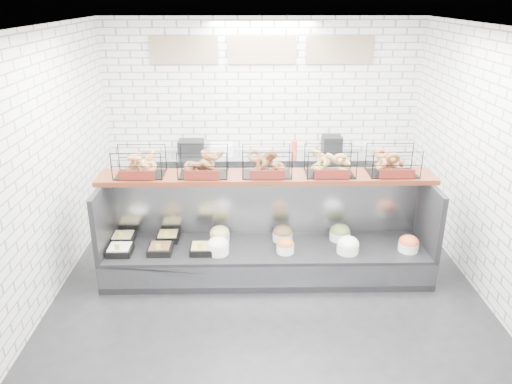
{
  "coord_description": "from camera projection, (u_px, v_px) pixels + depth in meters",
  "views": [
    {
      "loc": [
        -0.23,
        -5.2,
        3.32
      ],
      "look_at": [
        -0.13,
        0.45,
        1.06
      ],
      "focal_mm": 35.0,
      "sensor_mm": 36.0,
      "label": 1
    }
  ],
  "objects": [
    {
      "name": "prep_counter",
      "position": [
        262.0,
        180.0,
        8.14
      ],
      "size": [
        4.0,
        0.6,
        1.2
      ],
      "color": "#93969B",
      "rests_on": "ground"
    },
    {
      "name": "ground",
      "position": [
        267.0,
        286.0,
        6.06
      ],
      "size": [
        5.5,
        5.5,
        0.0
      ],
      "primitive_type": "plane",
      "color": "black",
      "rests_on": "ground"
    },
    {
      "name": "room_shell",
      "position": [
        267.0,
        108.0,
        5.86
      ],
      "size": [
        5.02,
        5.51,
        3.01
      ],
      "color": "white",
      "rests_on": "ground"
    },
    {
      "name": "bagel_shelf",
      "position": [
        267.0,
        165.0,
        6.03
      ],
      "size": [
        4.1,
        0.5,
        0.4
      ],
      "color": "#481C0F",
      "rests_on": "display_case"
    },
    {
      "name": "display_case",
      "position": [
        266.0,
        249.0,
        6.26
      ],
      "size": [
        4.0,
        0.9,
        1.2
      ],
      "color": "black",
      "rests_on": "ground"
    }
  ]
}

